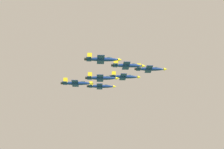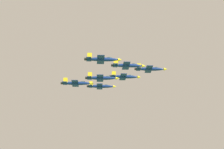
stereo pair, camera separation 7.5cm
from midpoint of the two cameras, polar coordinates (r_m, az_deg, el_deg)
jet_lead at (r=212.90m, az=5.46°, el=0.80°), size 16.68×10.99×3.68m
jet_left_wingman at (r=221.56m, az=1.80°, el=-0.30°), size 16.97×11.10×3.70m
jet_right_wingman at (r=200.48m, az=2.25°, el=1.30°), size 16.82×11.01×3.67m
jet_left_outer at (r=230.62m, az=-1.58°, el=-1.68°), size 16.33×10.74×3.59m
jet_right_outer at (r=189.24m, az=-1.37°, el=2.18°), size 17.18×11.26×3.76m
jet_slot_rear at (r=209.06m, az=-1.49°, el=-0.49°), size 17.08×11.24×3.76m
jet_trailing at (r=208.25m, az=-5.04°, el=-1.23°), size 16.40×10.79×3.61m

